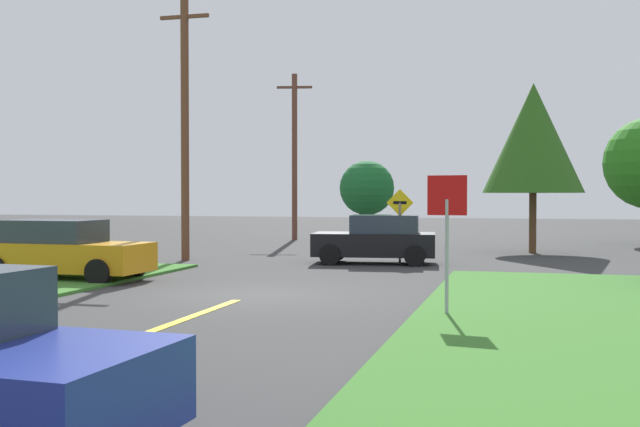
{
  "coord_description": "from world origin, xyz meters",
  "views": [
    {
      "loc": [
        6.05,
        -16.63,
        2.3
      ],
      "look_at": [
        0.73,
        3.27,
        1.79
      ],
      "focal_mm": 43.24,
      "sensor_mm": 36.0,
      "label": 1
    }
  ],
  "objects_px": {
    "parked_car_near_building": "(63,250)",
    "car_approaching_junction": "(377,239)",
    "utility_pole_mid": "(185,125)",
    "oak_tree_left": "(533,138)",
    "direction_sign": "(400,217)",
    "oak_tree_right": "(367,189)",
    "stop_sign": "(447,217)",
    "utility_pole_far": "(295,154)"
  },
  "relations": [
    {
      "from": "parked_car_near_building",
      "to": "direction_sign",
      "type": "bearing_deg",
      "value": 43.43
    },
    {
      "from": "utility_pole_far",
      "to": "direction_sign",
      "type": "relative_size",
      "value": 3.39
    },
    {
      "from": "direction_sign",
      "to": "oak_tree_left",
      "type": "distance_m",
      "value": 8.03
    },
    {
      "from": "direction_sign",
      "to": "oak_tree_right",
      "type": "xyz_separation_m",
      "value": [
        -2.96,
        9.1,
        1.03
      ]
    },
    {
      "from": "oak_tree_right",
      "to": "direction_sign",
      "type": "bearing_deg",
      "value": -71.96
    },
    {
      "from": "car_approaching_junction",
      "to": "direction_sign",
      "type": "relative_size",
      "value": 1.69
    },
    {
      "from": "direction_sign",
      "to": "stop_sign",
      "type": "bearing_deg",
      "value": -76.47
    },
    {
      "from": "stop_sign",
      "to": "oak_tree_right",
      "type": "xyz_separation_m",
      "value": [
        -5.57,
        19.91,
        0.71
      ]
    },
    {
      "from": "utility_pole_far",
      "to": "oak_tree_right",
      "type": "bearing_deg",
      "value": -35.3
    },
    {
      "from": "utility_pole_far",
      "to": "direction_sign",
      "type": "bearing_deg",
      "value": -58.95
    },
    {
      "from": "parked_car_near_building",
      "to": "oak_tree_right",
      "type": "height_order",
      "value": "oak_tree_right"
    },
    {
      "from": "utility_pole_mid",
      "to": "utility_pole_far",
      "type": "distance_m",
      "value": 12.82
    },
    {
      "from": "car_approaching_junction",
      "to": "oak_tree_left",
      "type": "height_order",
      "value": "oak_tree_left"
    },
    {
      "from": "utility_pole_far",
      "to": "oak_tree_right",
      "type": "relative_size",
      "value": 2.19
    },
    {
      "from": "utility_pole_mid",
      "to": "utility_pole_far",
      "type": "bearing_deg",
      "value": 89.54
    },
    {
      "from": "utility_pole_far",
      "to": "car_approaching_junction",
      "type": "bearing_deg",
      "value": -61.8
    },
    {
      "from": "oak_tree_left",
      "to": "parked_car_near_building",
      "type": "bearing_deg",
      "value": -132.81
    },
    {
      "from": "utility_pole_mid",
      "to": "car_approaching_junction",
      "type": "bearing_deg",
      "value": 4.59
    },
    {
      "from": "direction_sign",
      "to": "oak_tree_right",
      "type": "relative_size",
      "value": 0.65
    },
    {
      "from": "stop_sign",
      "to": "parked_car_near_building",
      "type": "xyz_separation_m",
      "value": [
        -10.59,
        3.64,
        -1.07
      ]
    },
    {
      "from": "direction_sign",
      "to": "parked_car_near_building",
      "type": "bearing_deg",
      "value": -138.08
    },
    {
      "from": "direction_sign",
      "to": "oak_tree_right",
      "type": "height_order",
      "value": "oak_tree_right"
    },
    {
      "from": "stop_sign",
      "to": "utility_pole_far",
      "type": "relative_size",
      "value": 0.32
    },
    {
      "from": "car_approaching_junction",
      "to": "utility_pole_far",
      "type": "relative_size",
      "value": 0.5
    },
    {
      "from": "stop_sign",
      "to": "parked_car_near_building",
      "type": "distance_m",
      "value": 11.25
    },
    {
      "from": "parked_car_near_building",
      "to": "car_approaching_junction",
      "type": "relative_size",
      "value": 1.09
    },
    {
      "from": "oak_tree_left",
      "to": "direction_sign",
      "type": "bearing_deg",
      "value": -125.21
    },
    {
      "from": "parked_car_near_building",
      "to": "oak_tree_right",
      "type": "bearing_deg",
      "value": 74.35
    },
    {
      "from": "utility_pole_mid",
      "to": "oak_tree_left",
      "type": "bearing_deg",
      "value": 29.74
    },
    {
      "from": "direction_sign",
      "to": "oak_tree_left",
      "type": "xyz_separation_m",
      "value": [
        4.3,
        6.09,
        2.97
      ]
    },
    {
      "from": "direction_sign",
      "to": "oak_tree_right",
      "type": "bearing_deg",
      "value": 108.04
    },
    {
      "from": "stop_sign",
      "to": "utility_pole_mid",
      "type": "xyz_separation_m",
      "value": [
        -10.05,
        10.2,
        2.86
      ]
    },
    {
      "from": "parked_car_near_building",
      "to": "direction_sign",
      "type": "xyz_separation_m",
      "value": [
        7.99,
        7.17,
        0.74
      ]
    },
    {
      "from": "stop_sign",
      "to": "utility_pole_far",
      "type": "bearing_deg",
      "value": -58.36
    },
    {
      "from": "car_approaching_junction",
      "to": "stop_sign",
      "type": "bearing_deg",
      "value": 100.87
    },
    {
      "from": "utility_pole_mid",
      "to": "utility_pole_far",
      "type": "height_order",
      "value": "utility_pole_mid"
    },
    {
      "from": "parked_car_near_building",
      "to": "car_approaching_junction",
      "type": "xyz_separation_m",
      "value": [
        7.23,
        7.09,
        -0.0
      ]
    },
    {
      "from": "stop_sign",
      "to": "direction_sign",
      "type": "bearing_deg",
      "value": -68.2
    },
    {
      "from": "direction_sign",
      "to": "car_approaching_junction",
      "type": "bearing_deg",
      "value": -173.94
    },
    {
      "from": "utility_pole_mid",
      "to": "utility_pole_far",
      "type": "relative_size",
      "value": 1.09
    },
    {
      "from": "utility_pole_mid",
      "to": "oak_tree_right",
      "type": "distance_m",
      "value": 10.92
    },
    {
      "from": "utility_pole_mid",
      "to": "direction_sign",
      "type": "height_order",
      "value": "utility_pole_mid"
    }
  ]
}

